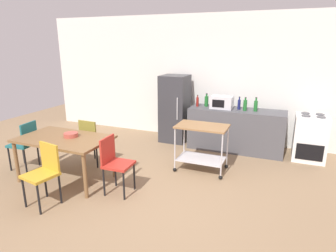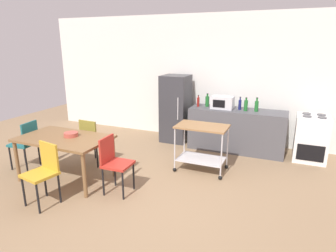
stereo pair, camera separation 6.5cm
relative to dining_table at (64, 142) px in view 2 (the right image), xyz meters
name	(u,v)px [view 2 (the right image)]	position (x,y,z in m)	size (l,w,h in m)	color
ground_plane	(143,198)	(1.50, -0.07, -0.67)	(12.00, 12.00, 0.00)	#8C7051
back_wall	(205,78)	(1.50, 3.13, 0.78)	(8.40, 0.12, 2.90)	silver
kitchen_counter	(236,130)	(2.40, 2.53, -0.22)	(2.00, 0.64, 0.90)	#4C4C51
dining_table	(64,142)	(0.00, 0.00, 0.00)	(1.50, 0.90, 0.75)	brown
chair_red	(114,161)	(1.00, -0.06, -0.15)	(0.41, 0.41, 0.89)	#B72D23
chair_mustard	(43,170)	(0.26, -0.73, -0.15)	(0.47, 0.47, 0.89)	gold
chair_teal	(26,141)	(-0.99, 0.08, -0.15)	(0.45, 0.45, 0.89)	#1E666B
chair_olive	(93,138)	(0.03, 0.70, -0.15)	(0.42, 0.42, 0.89)	olive
stove_oven	(311,138)	(3.85, 2.55, -0.22)	(0.60, 0.61, 0.92)	white
refrigerator	(176,109)	(0.95, 2.63, 0.10)	(0.60, 0.63, 1.55)	#333338
kitchen_cart	(202,140)	(2.01, 1.23, -0.10)	(0.91, 0.57, 0.85)	olive
bottle_sesame_oil	(198,102)	(1.53, 2.52, 0.34)	(0.06, 0.06, 0.25)	maroon
bottle_olive_oil	(207,101)	(1.71, 2.60, 0.35)	(0.08, 0.08, 0.29)	#1E6628
microwave	(223,102)	(2.07, 2.54, 0.36)	(0.46, 0.35, 0.26)	silver
bottle_sparkling_water	(240,104)	(2.43, 2.57, 0.34)	(0.06, 0.06, 0.27)	navy
bottle_soy_sauce	(246,105)	(2.56, 2.50, 0.35)	(0.08, 0.08, 0.28)	#1E6628
bottle_wine	(257,106)	(2.77, 2.52, 0.35)	(0.08, 0.08, 0.29)	#1E6628
fruit_bowl	(71,134)	(0.08, 0.08, 0.11)	(0.23, 0.23, 0.07)	#B24C3F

